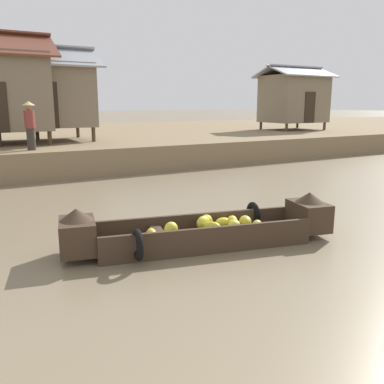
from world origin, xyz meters
name	(u,v)px	position (x,y,z in m)	size (l,w,h in m)	color
ground_plane	(71,207)	(0.00, 10.00, 0.00)	(300.00, 300.00, 0.00)	#7A6B51
riverbank_strip	(9,143)	(0.00, 23.79, 0.50)	(160.00, 20.00, 1.00)	#7F6B4C
banana_boat	(203,229)	(1.45, 5.88, 0.31)	(5.08, 1.93, 0.87)	#3D2D21
stilt_house_mid_left	(40,94)	(0.86, 18.27, 2.99)	(4.75, 3.50, 3.99)	#4C3826
stilt_house_mid_right	(294,98)	(15.91, 19.17, 2.93)	(4.19, 3.26, 3.84)	#4C3826
vendor_person	(30,123)	(-0.13, 14.80, 1.92)	(0.44, 0.44, 1.66)	#332D28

